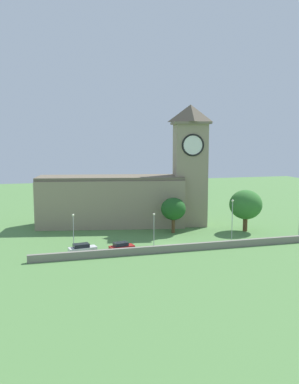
{
  "coord_description": "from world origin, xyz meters",
  "views": [
    {
      "loc": [
        -23.81,
        -70.8,
        19.66
      ],
      "look_at": [
        -1.97,
        7.78,
        8.97
      ],
      "focal_mm": 39.38,
      "sensor_mm": 36.0,
      "label": 1
    }
  ],
  "objects_px": {
    "streetlamp_west_mid": "(154,223)",
    "streetlamp_west_end": "(73,226)",
    "car_red": "(122,247)",
    "streetlamp_central": "(232,214)",
    "car_white": "(82,248)",
    "tree_by_tower": "(173,209)",
    "tree_riverside_east": "(246,205)",
    "church": "(133,190)"
  },
  "relations": [
    {
      "from": "streetlamp_west_end",
      "to": "streetlamp_central",
      "type": "bearing_deg",
      "value": -1.27
    },
    {
      "from": "church",
      "to": "tree_riverside_east",
      "type": "distance_m",
      "value": 24.58
    },
    {
      "from": "car_white",
      "to": "streetlamp_central",
      "type": "height_order",
      "value": "streetlamp_central"
    },
    {
      "from": "car_red",
      "to": "tree_riverside_east",
      "type": "height_order",
      "value": "tree_riverside_east"
    },
    {
      "from": "tree_riverside_east",
      "to": "tree_by_tower",
      "type": "distance_m",
      "value": 15.31
    },
    {
      "from": "streetlamp_west_end",
      "to": "streetlamp_west_mid",
      "type": "xyz_separation_m",
      "value": [
        14.45,
        -0.21,
        -0.31
      ]
    },
    {
      "from": "church",
      "to": "tree_riverside_east",
      "type": "relative_size",
      "value": 4.44
    },
    {
      "from": "tree_riverside_east",
      "to": "streetlamp_west_mid",
      "type": "bearing_deg",
      "value": -164.1
    },
    {
      "from": "streetlamp_west_mid",
      "to": "tree_by_tower",
      "type": "distance_m",
      "value": 11.03
    },
    {
      "from": "car_red",
      "to": "tree_riverside_east",
      "type": "bearing_deg",
      "value": 17.66
    },
    {
      "from": "streetlamp_west_mid",
      "to": "streetlamp_central",
      "type": "distance_m",
      "value": 15.43
    },
    {
      "from": "church",
      "to": "car_white",
      "type": "xyz_separation_m",
      "value": [
        -13.8,
        -20.36,
        -6.95
      ]
    },
    {
      "from": "streetlamp_west_end",
      "to": "car_white",
      "type": "bearing_deg",
      "value": -60.55
    },
    {
      "from": "church",
      "to": "car_red",
      "type": "relative_size",
      "value": 8.59
    },
    {
      "from": "church",
      "to": "streetlamp_west_mid",
      "type": "distance_m",
      "value": 18.81
    },
    {
      "from": "streetlamp_west_mid",
      "to": "tree_riverside_east",
      "type": "height_order",
      "value": "tree_riverside_east"
    },
    {
      "from": "streetlamp_west_mid",
      "to": "streetlamp_west_end",
      "type": "bearing_deg",
      "value": 179.16
    },
    {
      "from": "car_red",
      "to": "streetlamp_west_mid",
      "type": "relative_size",
      "value": 0.75
    },
    {
      "from": "tree_by_tower",
      "to": "car_white",
      "type": "bearing_deg",
      "value": -151.86
    },
    {
      "from": "streetlamp_central",
      "to": "tree_riverside_east",
      "type": "height_order",
      "value": "tree_riverside_east"
    },
    {
      "from": "streetlamp_central",
      "to": "streetlamp_west_mid",
      "type": "bearing_deg",
      "value": 178.33
    },
    {
      "from": "car_red",
      "to": "tree_by_tower",
      "type": "relative_size",
      "value": 0.62
    },
    {
      "from": "car_white",
      "to": "tree_by_tower",
      "type": "xyz_separation_m",
      "value": [
        19.92,
        10.66,
        4.1
      ]
    },
    {
      "from": "tree_riverside_east",
      "to": "tree_by_tower",
      "type": "height_order",
      "value": "tree_riverside_east"
    },
    {
      "from": "tree_by_tower",
      "to": "streetlamp_west_end",
      "type": "bearing_deg",
      "value": -158.06
    },
    {
      "from": "streetlamp_west_mid",
      "to": "tree_by_tower",
      "type": "xyz_separation_m",
      "value": [
        6.68,
        8.73,
        0.89
      ]
    },
    {
      "from": "car_white",
      "to": "tree_riverside_east",
      "type": "xyz_separation_m",
      "value": [
        35.01,
        8.13,
        4.73
      ]
    },
    {
      "from": "church",
      "to": "tree_by_tower",
      "type": "distance_m",
      "value": 11.82
    },
    {
      "from": "car_white",
      "to": "tree_by_tower",
      "type": "height_order",
      "value": "tree_by_tower"
    },
    {
      "from": "car_red",
      "to": "church",
      "type": "bearing_deg",
      "value": 71.35
    },
    {
      "from": "streetlamp_west_end",
      "to": "car_red",
      "type": "bearing_deg",
      "value": -21.25
    },
    {
      "from": "car_white",
      "to": "tree_riverside_east",
      "type": "bearing_deg",
      "value": 13.08
    },
    {
      "from": "car_red",
      "to": "streetlamp_central",
      "type": "distance_m",
      "value": 22.54
    },
    {
      "from": "church",
      "to": "streetlamp_central",
      "type": "height_order",
      "value": "church"
    },
    {
      "from": "car_white",
      "to": "car_red",
      "type": "height_order",
      "value": "car_red"
    },
    {
      "from": "streetlamp_west_end",
      "to": "tree_riverside_east",
      "type": "relative_size",
      "value": 0.75
    },
    {
      "from": "car_red",
      "to": "streetlamp_west_mid",
      "type": "bearing_deg",
      "value": 23.21
    },
    {
      "from": "tree_riverside_east",
      "to": "tree_by_tower",
      "type": "bearing_deg",
      "value": 170.49
    },
    {
      "from": "streetlamp_west_mid",
      "to": "tree_by_tower",
      "type": "relative_size",
      "value": 0.82
    },
    {
      "from": "tree_riverside_east",
      "to": "streetlamp_west_end",
      "type": "bearing_deg",
      "value": -170.61
    },
    {
      "from": "car_white",
      "to": "tree_by_tower",
      "type": "distance_m",
      "value": 22.96
    },
    {
      "from": "streetlamp_west_end",
      "to": "streetlamp_west_mid",
      "type": "bearing_deg",
      "value": -0.84
    }
  ]
}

